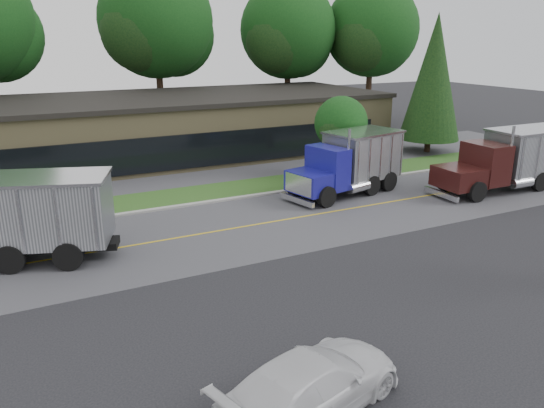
{
  "coord_description": "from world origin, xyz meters",
  "views": [
    {
      "loc": [
        -8.44,
        -12.06,
        8.38
      ],
      "look_at": [
        0.94,
        6.48,
        1.8
      ],
      "focal_mm": 35.0,
      "sensor_mm": 36.0,
      "label": 1
    }
  ],
  "objects": [
    {
      "name": "dump_truck_blue",
      "position": [
        8.35,
        11.51,
        1.8
      ],
      "size": [
        7.22,
        3.93,
        3.36
      ],
      "rotation": [
        0.0,
        0.0,
        3.35
      ],
      "color": "black",
      "rests_on": "ground"
    },
    {
      "name": "far_parking",
      "position": [
        0.0,
        20.0,
        0.0
      ],
      "size": [
        60.0,
        7.0,
        0.02
      ],
      "primitive_type": "cube",
      "color": "#5A5A5F",
      "rests_on": "ground"
    },
    {
      "name": "tree_far_c",
      "position": [
        4.15,
        34.12,
        9.22
      ],
      "size": [
        10.13,
        9.53,
        14.45
      ],
      "color": "#382619",
      "rests_on": "ground"
    },
    {
      "name": "evergreen_right",
      "position": [
        20.0,
        18.0,
        5.54
      ],
      "size": [
        4.43,
        4.43,
        10.08
      ],
      "color": "#382619",
      "rests_on": "ground"
    },
    {
      "name": "curb",
      "position": [
        0.0,
        13.2,
        0.0
      ],
      "size": [
        60.0,
        0.3,
        0.12
      ],
      "primitive_type": "cube",
      "color": "#9E9E99",
      "rests_on": "ground"
    },
    {
      "name": "tree_verge",
      "position": [
        10.05,
        15.04,
        3.15
      ],
      "size": [
        3.48,
        3.27,
        4.96
      ],
      "color": "#382619",
      "rests_on": "ground"
    },
    {
      "name": "tree_far_d",
      "position": [
        16.14,
        33.11,
        8.53
      ],
      "size": [
        9.37,
        8.82,
        13.36
      ],
      "color": "#382619",
      "rests_on": "ground"
    },
    {
      "name": "road",
      "position": [
        0.0,
        9.0,
        0.0
      ],
      "size": [
        60.0,
        8.0,
        0.02
      ],
      "primitive_type": "cube",
      "color": "#5A5A5F",
      "rests_on": "ground"
    },
    {
      "name": "tree_far_e",
      "position": [
        24.14,
        31.11,
        8.59
      ],
      "size": [
        9.44,
        8.89,
        13.47
      ],
      "color": "#382619",
      "rests_on": "ground"
    },
    {
      "name": "ground",
      "position": [
        0.0,
        0.0,
        0.0
      ],
      "size": [
        140.0,
        140.0,
        0.0
      ],
      "primitive_type": "plane",
      "color": "#2B2B30",
      "rests_on": "ground"
    },
    {
      "name": "dump_truck_maroon",
      "position": [
        17.41,
        8.03,
        1.81
      ],
      "size": [
        9.69,
        2.85,
        3.36
      ],
      "rotation": [
        0.0,
        0.0,
        3.12
      ],
      "color": "black",
      "rests_on": "ground"
    },
    {
      "name": "center_line",
      "position": [
        0.0,
        9.0,
        0.0
      ],
      "size": [
        60.0,
        0.12,
        0.01
      ],
      "primitive_type": "cube",
      "color": "gold",
      "rests_on": "ground"
    },
    {
      "name": "grass_verge",
      "position": [
        0.0,
        15.0,
        0.0
      ],
      "size": [
        60.0,
        3.4,
        0.03
      ],
      "primitive_type": "cube",
      "color": "#264B1A",
      "rests_on": "ground"
    },
    {
      "name": "rally_car",
      "position": [
        -2.93,
        -3.19,
        0.73
      ],
      "size": [
        5.41,
        3.4,
        1.46
      ],
      "primitive_type": "imported",
      "rotation": [
        0.0,
        0.0,
        1.86
      ],
      "color": "silver",
      "rests_on": "ground"
    },
    {
      "name": "strip_mall",
      "position": [
        2.0,
        26.0,
        2.0
      ],
      "size": [
        32.0,
        12.0,
        4.0
      ],
      "primitive_type": "cube",
      "color": "#918359",
      "rests_on": "ground"
    }
  ]
}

